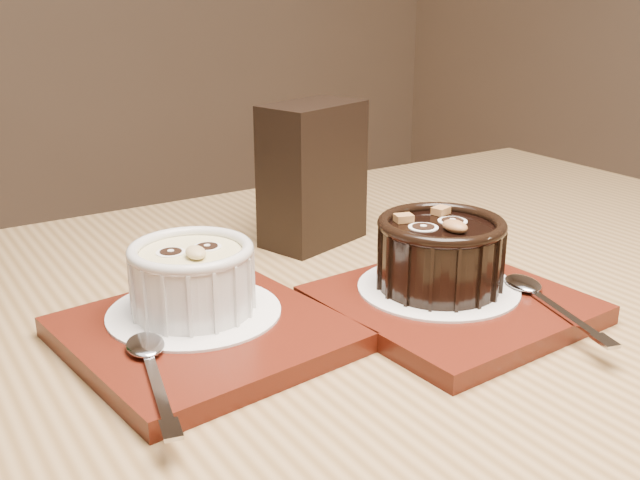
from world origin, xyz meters
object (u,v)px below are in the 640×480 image
at_px(table, 333,439).
at_px(condiment_stand, 313,174).
at_px(tray_left, 204,334).
at_px(tray_right, 451,305).
at_px(ramekin_dark, 440,250).
at_px(ramekin_white, 192,275).

relative_size(table, condiment_stand, 8.88).
height_order(tray_left, tray_right, same).
distance_m(tray_left, ramekin_dark, 0.20).
distance_m(tray_right, condiment_stand, 0.22).
distance_m(table, tray_left, 0.14).
bearing_deg(tray_left, condiment_stand, 41.81).
height_order(ramekin_white, ramekin_dark, ramekin_dark).
height_order(table, ramekin_dark, ramekin_dark).
relative_size(ramekin_white, ramekin_dark, 0.91).
xyz_separation_m(ramekin_white, condiment_stand, (0.18, 0.14, 0.02)).
xyz_separation_m(ramekin_dark, condiment_stand, (-0.01, 0.19, 0.02)).
bearing_deg(ramekin_dark, ramekin_white, 161.58).
distance_m(tray_right, ramekin_dark, 0.04).
relative_size(tray_left, ramekin_dark, 1.77).
relative_size(ramekin_white, condiment_stand, 0.66).
height_order(table, condiment_stand, condiment_stand).
xyz_separation_m(table, condiment_stand, (0.09, 0.19, 0.16)).
relative_size(ramekin_white, tray_right, 0.51).
distance_m(table, ramekin_white, 0.17).
distance_m(table, ramekin_dark, 0.17).
relative_size(table, ramekin_white, 13.47).
bearing_deg(ramekin_dark, condiment_stand, 90.80).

